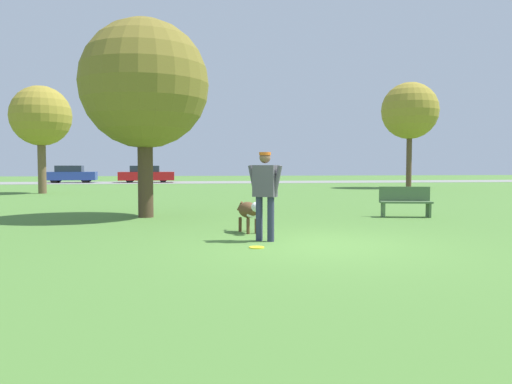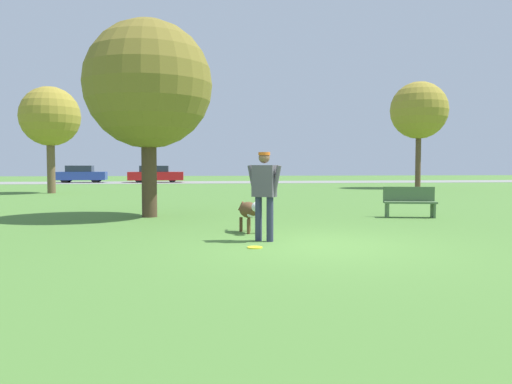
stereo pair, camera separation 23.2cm
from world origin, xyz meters
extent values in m
plane|color=#4C7A33|center=(0.00, 0.00, 0.00)|extent=(120.00, 120.00, 0.00)
cube|color=gray|center=(0.00, 33.64, 0.01)|extent=(120.00, 6.00, 0.01)
cylinder|color=#2D334C|center=(-0.72, 0.53, 0.42)|extent=(0.18, 0.18, 0.84)
cylinder|color=#2D334C|center=(-0.92, 0.66, 0.42)|extent=(0.18, 0.18, 0.84)
cube|color=#514C56|center=(-0.82, 0.59, 1.14)|extent=(0.48, 0.42, 0.60)
cylinder|color=#514C56|center=(-0.62, 0.46, 1.14)|extent=(0.23, 0.19, 0.60)
cylinder|color=#514C56|center=(-1.03, 0.73, 1.14)|extent=(0.23, 0.19, 0.60)
sphere|color=brown|center=(-0.82, 0.59, 1.58)|extent=(0.29, 0.29, 0.21)
cylinder|color=#D15B19|center=(-0.82, 0.59, 1.65)|extent=(0.31, 0.31, 0.06)
ellipsoid|color=brown|center=(-0.99, 1.83, 0.48)|extent=(0.53, 0.74, 0.34)
ellipsoid|color=white|center=(-0.94, 1.66, 0.42)|extent=(0.29, 0.25, 0.19)
sphere|color=white|center=(-0.87, 1.45, 0.58)|extent=(0.26, 0.26, 0.21)
cylinder|color=brown|center=(-0.84, 1.67, 0.16)|extent=(0.09, 0.09, 0.31)
cylinder|color=brown|center=(-1.02, 1.61, 0.16)|extent=(0.09, 0.09, 0.31)
cylinder|color=brown|center=(-0.97, 2.06, 0.16)|extent=(0.09, 0.09, 0.31)
cylinder|color=brown|center=(-1.15, 2.00, 0.16)|extent=(0.09, 0.09, 0.31)
cylinder|color=brown|center=(-1.12, 2.25, 0.54)|extent=(0.12, 0.25, 0.22)
cylinder|color=yellow|center=(-1.08, -0.16, 0.01)|extent=(0.27, 0.27, 0.02)
torus|color=yellow|center=(-1.08, -0.16, 0.01)|extent=(0.27, 0.27, 0.02)
cylinder|color=brown|center=(-9.63, 18.00, 1.41)|extent=(0.40, 0.40, 2.81)
sphere|color=olive|center=(-9.63, 18.00, 3.95)|extent=(3.03, 3.03, 3.03)
cylinder|color=#4C3826|center=(-3.42, 5.36, 1.17)|extent=(0.42, 0.42, 2.34)
sphere|color=olive|center=(-3.42, 5.36, 3.66)|extent=(3.51, 3.51, 3.51)
cylinder|color=brown|center=(11.72, 21.49, 1.78)|extent=(0.34, 0.34, 3.56)
sphere|color=olive|center=(11.72, 21.49, 4.90)|extent=(3.58, 3.58, 3.58)
cube|color=#284293|center=(-11.77, 34.02, 0.57)|extent=(4.07, 1.85, 0.68)
cube|color=#232D38|center=(-11.89, 34.02, 1.16)|extent=(2.14, 1.53, 0.51)
cylinder|color=black|center=(-10.61, 34.79, 0.33)|extent=(0.66, 0.23, 0.66)
cylinder|color=black|center=(-10.54, 33.37, 0.33)|extent=(0.66, 0.23, 0.66)
cylinder|color=black|center=(-13.00, 34.68, 0.33)|extent=(0.66, 0.23, 0.66)
cylinder|color=black|center=(-12.94, 33.26, 0.33)|extent=(0.66, 0.23, 0.66)
cube|color=red|center=(-5.65, 33.85, 0.55)|extent=(4.57, 1.86, 0.69)
cube|color=#232D38|center=(-5.79, 33.85, 1.15)|extent=(2.39, 1.58, 0.52)
cylinder|color=black|center=(-4.31, 34.65, 0.28)|extent=(0.57, 0.21, 0.57)
cylinder|color=black|center=(-4.28, 33.10, 0.28)|extent=(0.57, 0.21, 0.57)
cylinder|color=black|center=(-7.03, 34.60, 0.28)|extent=(0.57, 0.21, 0.57)
cylinder|color=black|center=(-7.00, 33.06, 0.28)|extent=(0.57, 0.21, 0.57)
cube|color=#4C6B42|center=(3.72, 4.40, 0.41)|extent=(1.45, 0.67, 0.05)
cube|color=#4C6B42|center=(3.76, 4.57, 0.64)|extent=(1.38, 0.33, 0.40)
cube|color=#4C6B42|center=(4.33, 4.27, 0.20)|extent=(0.13, 0.36, 0.39)
cube|color=#4C6B42|center=(3.11, 4.52, 0.20)|extent=(0.13, 0.36, 0.39)
camera|label=1|loc=(-2.26, -8.68, 1.43)|focal=35.00mm
camera|label=2|loc=(-2.03, -8.71, 1.43)|focal=35.00mm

